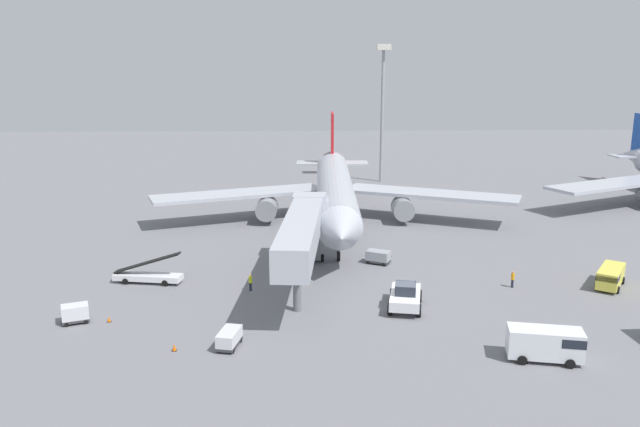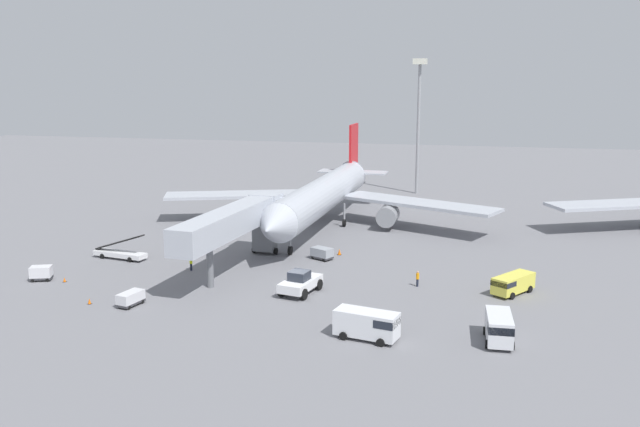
{
  "view_description": "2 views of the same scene",
  "coord_description": "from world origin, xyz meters",
  "views": [
    {
      "loc": [
        -8.83,
        -50.77,
        20.66
      ],
      "look_at": [
        -6.39,
        20.9,
        3.6
      ],
      "focal_mm": 35.27,
      "sensor_mm": 36.0,
      "label": 1
    },
    {
      "loc": [
        16.92,
        -61.08,
        21.05
      ],
      "look_at": [
        -2.52,
        20.44,
        3.86
      ],
      "focal_mm": 37.73,
      "sensor_mm": 36.0,
      "label": 2
    }
  ],
  "objects": [
    {
      "name": "belt_loader_truck",
      "position": [
        -23.55,
        7.57,
        0.76
      ],
      "size": [
        6.8,
        2.69,
        3.17
      ],
      "color": "white",
      "rests_on": "ground"
    },
    {
      "name": "safety_cone_bravo",
      "position": [
        1.1,
        15.27,
        0.36
      ],
      "size": [
        0.48,
        0.48,
        0.74
      ],
      "color": "black",
      "rests_on": "ground"
    },
    {
      "name": "ground_plane",
      "position": [
        0.0,
        0.0,
        0.0
      ],
      "size": [
        300.0,
        300.0,
        0.0
      ],
      "primitive_type": "plane",
      "color": "slate"
    },
    {
      "name": "ground_crew_worker_foreground",
      "position": [
        -13.45,
        4.97,
        0.88
      ],
      "size": [
        0.44,
        0.44,
        1.66
      ],
      "color": "#1E2333",
      "rests_on": "ground"
    },
    {
      "name": "airplane_at_gate",
      "position": [
        -4.11,
        30.02,
        4.65
      ],
      "size": [
        49.22,
        48.6,
        13.27
      ],
      "color": "#B7BCC6",
      "rests_on": "ground"
    },
    {
      "name": "ground_crew_worker_midground",
      "position": [
        11.36,
        5.02,
        0.87
      ],
      "size": [
        0.42,
        0.42,
        1.64
      ],
      "color": "#1E2333",
      "rests_on": "ground"
    },
    {
      "name": "baggage_cart_rear_left",
      "position": [
        -27.25,
        -2.02,
        0.84
      ],
      "size": [
        2.45,
        2.05,
        1.51
      ],
      "color": "#38383D",
      "rests_on": "ground"
    },
    {
      "name": "apron_light_mast",
      "position": [
        5.98,
        60.86,
        16.86
      ],
      "size": [
        2.4,
        2.4,
        24.05
      ],
      "color": "#93969B",
      "rests_on": "ground"
    },
    {
      "name": "safety_cone_alpha",
      "position": [
        -18.17,
        -7.55,
        0.27
      ],
      "size": [
        0.35,
        0.35,
        0.55
      ],
      "color": "black",
      "rests_on": "ground"
    },
    {
      "name": "jet_bridge",
      "position": [
        -8.5,
        6.15,
        5.48
      ],
      "size": [
        5.21,
        22.13,
        7.24
      ],
      "color": "#B2B7C1",
      "rests_on": "ground"
    },
    {
      "name": "service_van_near_left",
      "position": [
        8.77,
        -9.98,
        1.34
      ],
      "size": [
        5.49,
        3.06,
        2.36
      ],
      "color": "white",
      "rests_on": "ground"
    },
    {
      "name": "service_van_mid_left",
      "position": [
        20.64,
        4.78,
        1.1
      ],
      "size": [
        4.42,
        5.2,
        1.9
      ],
      "color": "#E5DB4C",
      "rests_on": "ground"
    },
    {
      "name": "safety_cone_charlie",
      "position": [
        -24.56,
        -1.98,
        0.25
      ],
      "size": [
        0.32,
        0.32,
        0.5
      ],
      "color": "black",
      "rests_on": "ground"
    },
    {
      "name": "baggage_cart_mid_center",
      "position": [
        -14.15,
        -7.05,
        0.74
      ],
      "size": [
        1.83,
        2.86,
        1.32
      ],
      "color": "#38383D",
      "rests_on": "ground"
    },
    {
      "name": "pushback_tug",
      "position": [
        0.31,
        0.17,
        1.09
      ],
      "size": [
        3.66,
        5.64,
        2.33
      ],
      "color": "white",
      "rests_on": "ground"
    },
    {
      "name": "baggage_cart_mid_right",
      "position": [
        -0.47,
        12.81,
        0.78
      ],
      "size": [
        2.83,
        2.41,
        1.39
      ],
      "color": "#38383D",
      "rests_on": "ground"
    }
  ]
}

